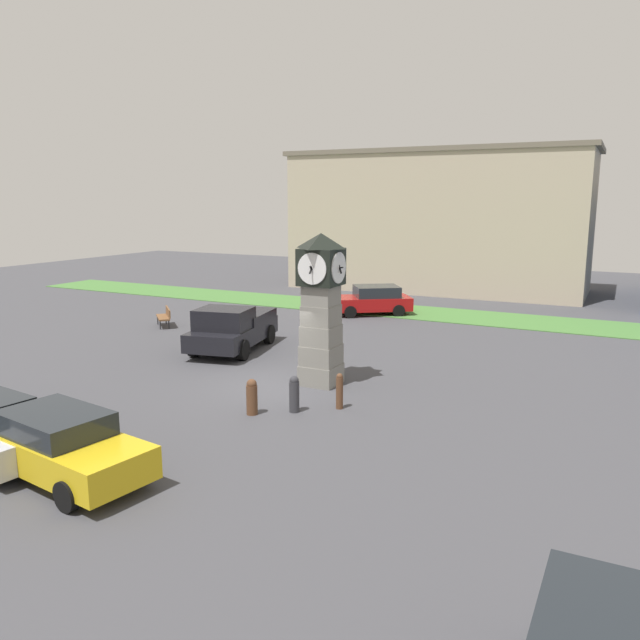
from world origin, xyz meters
The scene contains 11 objects.
ground_plane centered at (0.00, 0.00, 0.00)m, with size 81.64×81.64×0.00m, color #424247.
clock_tower centered at (1.33, 0.87, 2.61)m, with size 1.54×1.60×4.97m.
bollard_near_tower centered at (2.94, -1.11, 0.54)m, with size 0.21×0.21×1.07m.
bollard_mid_row centered at (1.90, -1.96, 0.54)m, with size 0.29×0.29×1.07m.
bollard_far_row centered at (0.93, -2.69, 0.53)m, with size 0.32×0.32×1.04m.
car_by_building centered at (-0.45, -8.04, 0.76)m, with size 4.42×2.35×1.48m.
car_far_lot centered at (-2.03, 13.48, 0.77)m, with size 4.50×3.96×1.52m.
pickup_truck centered at (-4.00, 3.46, 0.93)m, with size 3.07×5.19×1.85m.
bench centered at (-9.67, 5.92, 0.52)m, with size 1.53×1.49×0.90m.
warehouse_blue_far centered at (-1.81, 24.50, 4.60)m, with size 19.75×8.07×9.18m.
grass_verge_far centered at (-2.01, 14.97, 0.02)m, with size 48.98×4.07×0.04m, color #477A38.
Camera 1 is at (10.35, -16.88, 6.02)m, focal length 35.00 mm.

